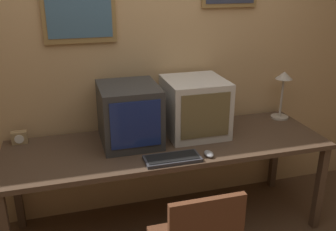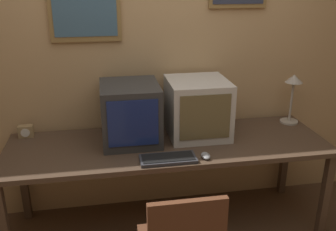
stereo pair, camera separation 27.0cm
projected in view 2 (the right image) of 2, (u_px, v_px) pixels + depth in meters
The scene contains 8 objects.
wall_back at pixel (159, 57), 2.98m from camera, with size 8.00×0.08×2.60m.
desk at pixel (168, 150), 2.81m from camera, with size 2.37×0.75×0.75m.
monitor_left at pixel (130, 113), 2.76m from camera, with size 0.42×0.48×0.44m.
monitor_right at pixel (197, 108), 2.86m from camera, with size 0.45×0.46×0.44m.
keyboard_main at pixel (168, 159), 2.52m from camera, with size 0.38×0.17×0.03m.
mouse_near_keyboard at pixel (206, 156), 2.55m from camera, with size 0.06×0.10×0.03m.
desk_clock at pixel (26, 131), 2.87m from camera, with size 0.11×0.07×0.09m.
desk_lamp at pixel (293, 89), 3.07m from camera, with size 0.15×0.15×0.41m.
Camera 2 is at (-0.44, -1.71, 1.92)m, focal length 40.00 mm.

